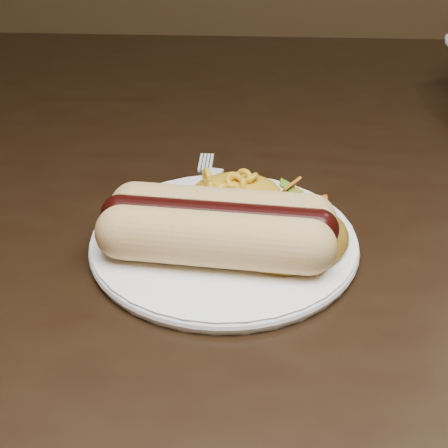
{
  "coord_description": "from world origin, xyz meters",
  "views": [
    {
      "loc": [
        -0.07,
        -0.55,
        1.02
      ],
      "look_at": [
        -0.09,
        -0.15,
        0.77
      ],
      "focal_mm": 50.0,
      "sensor_mm": 36.0,
      "label": 1
    }
  ],
  "objects": [
    {
      "name": "table",
      "position": [
        0.0,
        0.0,
        0.66
      ],
      "size": [
        1.6,
        0.9,
        0.75
      ],
      "color": "black",
      "rests_on": "floor"
    },
    {
      "name": "plate",
      "position": [
        -0.09,
        -0.15,
        0.76
      ],
      "size": [
        0.26,
        0.26,
        0.01
      ],
      "primitive_type": "cylinder",
      "rotation": [
        0.0,
        0.0,
        -0.36
      ],
      "color": "white",
      "rests_on": "table"
    },
    {
      "name": "hotdog",
      "position": [
        -0.1,
        -0.17,
        0.78
      ],
      "size": [
        0.15,
        0.08,
        0.04
      ],
      "rotation": [
        0.0,
        0.0,
        -0.09
      ],
      "color": "#E9CA69",
      "rests_on": "plate"
    },
    {
      "name": "mac_and_cheese",
      "position": [
        -0.09,
        -0.09,
        0.78
      ],
      "size": [
        0.1,
        0.1,
        0.03
      ],
      "primitive_type": "ellipsoid",
      "rotation": [
        0.0,
        0.0,
        0.41
      ],
      "color": "yellow",
      "rests_on": "plate"
    },
    {
      "name": "sour_cream",
      "position": [
        -0.16,
        -0.12,
        0.77
      ],
      "size": [
        0.05,
        0.05,
        0.02
      ],
      "primitive_type": "ellipsoid",
      "rotation": [
        0.0,
        0.0,
        0.3
      ],
      "color": "white",
      "rests_on": "plate"
    },
    {
      "name": "taco_salad",
      "position": [
        -0.05,
        -0.15,
        0.78
      ],
      "size": [
        0.1,
        0.09,
        0.04
      ],
      "rotation": [
        0.0,
        0.0,
        0.31
      ],
      "color": "#B02806",
      "rests_on": "plate"
    },
    {
      "name": "fork",
      "position": [
        -0.12,
        -0.07,
        0.75
      ],
      "size": [
        0.05,
        0.13,
        0.0
      ],
      "primitive_type": "cube",
      "rotation": [
        0.0,
        0.0,
        -0.23
      ],
      "color": "white",
      "rests_on": "table"
    }
  ]
}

